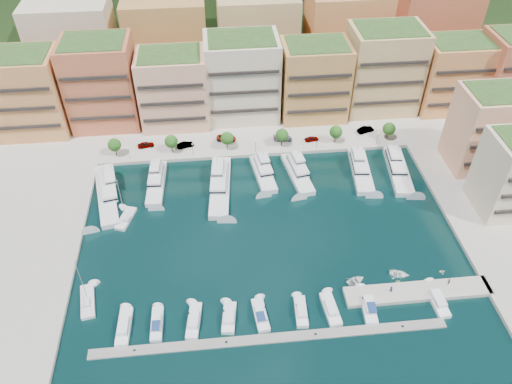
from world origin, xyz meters
TOP-DOWN VIEW (x-y plane):
  - ground at (0.00, 0.00)m, footprint 400.00×400.00m
  - north_quay at (0.00, 62.00)m, footprint 220.00×64.00m
  - hillside at (0.00, 110.00)m, footprint 240.00×40.00m
  - south_pontoon at (-3.00, -30.00)m, footprint 72.00×2.20m
  - finger_pier at (30.00, -22.00)m, footprint 32.00×5.00m
  - apartment_0 at (-66.00, 49.99)m, footprint 22.00×16.50m
  - apartment_1 at (-44.00, 51.99)m, footprint 20.00×16.50m
  - apartment_2 at (-23.00, 49.99)m, footprint 20.00×15.50m
  - apartment_3 at (-2.00, 51.99)m, footprint 22.00×16.50m
  - apartment_4 at (20.00, 49.99)m, footprint 20.00×15.50m
  - apartment_5 at (42.00, 51.99)m, footprint 22.00×16.50m
  - apartment_6 at (64.00, 49.99)m, footprint 20.00×15.50m
  - apartment_east_a at (62.00, 19.99)m, footprint 18.00×14.50m
  - backblock_0 at (-55.00, 74.00)m, footprint 26.00×18.00m
  - backblock_1 at (-25.00, 74.00)m, footprint 26.00×18.00m
  - backblock_2 at (5.00, 74.00)m, footprint 26.00×18.00m
  - backblock_3 at (35.00, 74.00)m, footprint 26.00×18.00m
  - backblock_4 at (65.00, 74.00)m, footprint 26.00×18.00m
  - tree_0 at (-40.00, 33.50)m, footprint 3.80×3.80m
  - tree_1 at (-24.00, 33.50)m, footprint 3.80×3.80m
  - tree_2 at (-8.00, 33.50)m, footprint 3.80×3.80m
  - tree_3 at (8.00, 33.50)m, footprint 3.80×3.80m
  - tree_4 at (24.00, 33.50)m, footprint 3.80×3.80m
  - tree_5 at (40.00, 33.50)m, footprint 3.80×3.80m
  - lamppost_0 at (-36.00, 31.20)m, footprint 0.30×0.30m
  - lamppost_1 at (-18.00, 31.20)m, footprint 0.30×0.30m
  - lamppost_2 at (0.00, 31.20)m, footprint 0.30×0.30m
  - lamppost_3 at (18.00, 31.20)m, footprint 0.30×0.30m
  - lamppost_4 at (36.00, 31.20)m, footprint 0.30×0.30m
  - yacht_0 at (-40.94, 17.70)m, footprint 9.28×25.05m
  - yacht_1 at (-28.01, 20.74)m, footprint 5.08×18.11m
  - yacht_2 at (-10.92, 17.88)m, footprint 7.12×24.63m
  - yacht_3 at (1.14, 21.75)m, footprint 6.30×16.26m
  - yacht_4 at (10.58, 20.80)m, footprint 7.08×18.28m
  - yacht_5 at (28.34, 20.30)m, footprint 6.71×19.39m
  - yacht_6 at (38.74, 19.54)m, footprint 7.45×21.11m
  - cruiser_0 at (-32.48, -24.60)m, footprint 2.91×9.02m
  - cruiser_1 at (-25.86, -24.61)m, footprint 2.47×8.06m
  - cruiser_2 at (-18.34, -24.59)m, footprint 3.57×8.86m
  - cruiser_3 at (-11.11, -24.58)m, footprint 3.59×7.73m
  - cruiser_4 at (-4.55, -24.61)m, footprint 3.28×8.24m
  - cruiser_5 at (3.94, -24.58)m, footprint 2.86×7.74m
  - cruiser_6 at (10.25, -24.59)m, footprint 3.34×8.47m
  - cruiser_7 at (18.29, -24.62)m, footprint 3.30×9.33m
  - cruiser_9 at (33.27, -24.60)m, footprint 3.00×9.13m
  - sailboat_0 at (-40.86, -17.35)m, footprint 4.31×9.22m
  - sailboat_2 at (-35.10, 7.40)m, footprint 5.03×8.46m
  - tender_2 at (27.55, -16.85)m, footprint 5.11×4.33m
  - tender_0 at (17.38, -17.67)m, footprint 5.12×4.39m
  - tender_1 at (26.56, -18.90)m, footprint 1.81×1.71m
  - tender_3 at (37.43, -17.02)m, footprint 1.50×1.31m
  - car_0 at (-31.81, 36.85)m, footprint 5.00×2.66m
  - car_1 at (-20.28, 35.59)m, footprint 5.08×2.86m
  - car_2 at (-8.10, 37.77)m, footprint 6.24×3.91m
  - car_3 at (8.76, 36.15)m, footprint 5.77×2.75m
  - car_4 at (17.28, 35.01)m, footprint 4.47×2.42m
  - car_5 at (34.48, 37.87)m, footprint 5.54×3.42m
  - person_0 at (23.87, -21.79)m, footprint 0.78×0.80m
  - person_1 at (36.99, -20.98)m, footprint 0.98×0.95m

SIDE VIEW (x-z plane):
  - ground at x=0.00m, z-range 0.00..0.00m
  - north_quay at x=0.00m, z-range -1.00..1.00m
  - hillside at x=0.00m, z-range -29.00..29.00m
  - south_pontoon at x=-3.00m, z-range -0.17..0.17m
  - finger_pier at x=30.00m, z-range -1.00..1.00m
  - sailboat_0 at x=-40.86m, z-range -6.29..6.91m
  - sailboat_2 at x=-35.10m, z-range -6.28..6.92m
  - tender_1 at x=26.56m, z-range 0.00..0.76m
  - tender_3 at x=37.43m, z-range 0.00..0.77m
  - tender_0 at x=17.38m, z-range 0.00..0.90m
  - tender_2 at x=27.55m, z-range 0.00..0.90m
  - cruiser_9 at x=33.27m, z-range -0.73..1.82m
  - cruiser_0 at x=-32.48m, z-range -0.73..1.82m
  - cruiser_2 at x=-18.34m, z-range -0.73..1.82m
  - cruiser_6 at x=10.25m, z-range -0.73..1.82m
  - cruiser_5 at x=3.94m, z-range -0.73..1.82m
  - cruiser_3 at x=-11.11m, z-range -0.73..1.82m
  - cruiser_7 at x=18.29m, z-range -0.76..1.90m
  - cruiser_4 at x=-4.55m, z-range -0.76..1.90m
  - cruiser_1 at x=-25.86m, z-range -0.76..1.90m
  - yacht_4 at x=10.58m, z-range -2.56..4.74m
  - yacht_1 at x=-28.01m, z-range -2.56..4.74m
  - yacht_2 at x=-10.92m, z-range -2.44..4.86m
  - yacht_6 at x=38.74m, z-range -2.44..4.86m
  - yacht_0 at x=-40.94m, z-range -2.44..4.86m
  - yacht_5 at x=28.34m, z-range -2.44..4.86m
  - yacht_3 at x=1.14m, z-range -2.44..4.86m
  - car_4 at x=17.28m, z-range 1.00..2.44m
  - car_1 at x=-20.28m, z-range 1.00..2.58m
  - person_1 at x=36.99m, z-range 1.00..2.59m
  - car_2 at x=-8.10m, z-range 1.00..2.61m
  - car_0 at x=-31.81m, z-range 1.00..2.62m
  - car_3 at x=8.76m, z-range 1.00..2.62m
  - car_5 at x=34.48m, z-range 1.00..2.72m
  - person_0 at x=23.87m, z-range 1.00..2.86m
  - lamppost_0 at x=-36.00m, z-range 1.73..5.93m
  - lamppost_1 at x=-18.00m, z-range 1.73..5.93m
  - lamppost_2 at x=0.00m, z-range 1.73..5.93m
  - lamppost_3 at x=18.00m, z-range 1.73..5.93m
  - lamppost_4 at x=36.00m, z-range 1.73..5.93m
  - tree_0 at x=-40.00m, z-range 1.92..7.57m
  - tree_1 at x=-24.00m, z-range 1.92..7.57m
  - tree_2 at x=-8.00m, z-range 1.92..7.57m
  - tree_3 at x=8.00m, z-range 1.92..7.57m
  - tree_4 at x=24.00m, z-range 1.92..7.57m
  - tree_5 at x=40.00m, z-range 1.92..7.57m
  - apartment_east_a at x=62.00m, z-range 0.91..23.71m
  - apartment_2 at x=-23.00m, z-range 0.91..23.71m
  - apartment_6 at x=64.00m, z-range 0.91..23.71m
  - apartment_4 at x=20.00m, z-range 0.91..24.71m
  - apartment_0 at x=-66.00m, z-range 0.91..25.71m
  - apartment_3 at x=-2.00m, z-range 0.91..26.71m
  - apartment_5 at x=42.00m, z-range 0.91..27.71m
  - apartment_1 at x=-44.00m, z-range 0.91..27.71m
  - backblock_0 at x=-55.00m, z-range 1.00..31.00m
  - backblock_1 at x=-25.00m, z-range 1.00..31.00m
  - backblock_2 at x=5.00m, z-range 1.00..31.00m
  - backblock_3 at x=35.00m, z-range 1.00..31.00m
  - backblock_4 at x=65.00m, z-range 1.00..31.00m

